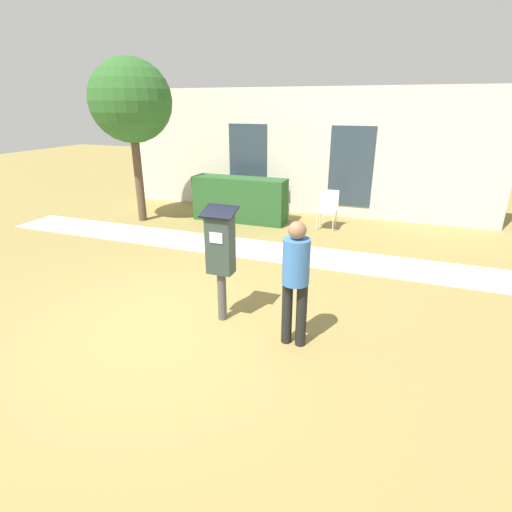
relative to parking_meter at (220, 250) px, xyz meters
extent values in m
plane|color=olive|center=(-0.58, -0.47, -1.02)|extent=(40.00, 40.00, 0.00)
cube|color=beige|center=(-0.58, 2.78, -1.01)|extent=(12.00, 1.10, 0.02)
cube|color=silver|center=(-0.58, 6.12, 0.58)|extent=(10.00, 0.24, 3.20)
cube|color=#2D3D4C|center=(-1.98, 5.99, 0.28)|extent=(1.10, 0.02, 2.00)
cube|color=#2D3D4C|center=(0.82, 5.99, 0.28)|extent=(1.10, 0.02, 2.00)
cylinder|color=#4C4C4C|center=(0.00, 0.00, -0.67)|extent=(0.12, 0.12, 0.70)
cube|color=#2D3D38|center=(0.00, 0.00, 0.08)|extent=(0.34, 0.22, 0.80)
cube|color=silver|center=(0.00, -0.12, 0.20)|extent=(0.18, 0.01, 0.14)
cube|color=black|center=(0.00, 0.00, 0.51)|extent=(0.44, 0.31, 0.12)
cylinder|color=black|center=(0.99, -0.24, -0.61)|extent=(0.13, 0.13, 0.82)
cylinder|color=black|center=(1.17, -0.24, -0.61)|extent=(0.13, 0.13, 0.82)
cylinder|color=#386BB7|center=(1.08, -0.24, 0.08)|extent=(0.32, 0.32, 0.55)
sphere|color=#8C6647|center=(1.08, -0.24, 0.46)|extent=(0.21, 0.21, 0.21)
cylinder|color=silver|center=(-2.16, 4.66, -0.81)|extent=(0.03, 0.03, 0.42)
cylinder|color=silver|center=(-1.78, 4.66, -0.81)|extent=(0.03, 0.03, 0.42)
cylinder|color=silver|center=(-2.16, 5.04, -0.81)|extent=(0.03, 0.03, 0.42)
cylinder|color=silver|center=(-1.78, 5.04, -0.81)|extent=(0.03, 0.03, 0.42)
cube|color=silver|center=(-1.97, 4.85, -0.58)|extent=(0.44, 0.44, 0.04)
cube|color=silver|center=(-1.97, 5.05, -0.34)|extent=(0.44, 0.04, 0.44)
cylinder|color=silver|center=(-0.92, 4.79, -0.81)|extent=(0.03, 0.03, 0.42)
cylinder|color=silver|center=(-0.54, 4.79, -0.81)|extent=(0.03, 0.03, 0.42)
cylinder|color=silver|center=(-0.92, 5.17, -0.81)|extent=(0.03, 0.03, 0.42)
cylinder|color=silver|center=(-0.54, 5.17, -0.81)|extent=(0.03, 0.03, 0.42)
cube|color=silver|center=(-0.73, 4.98, -0.58)|extent=(0.44, 0.44, 0.04)
cube|color=silver|center=(-0.73, 5.18, -0.34)|extent=(0.44, 0.04, 0.44)
cylinder|color=silver|center=(0.32, 4.58, -0.81)|extent=(0.03, 0.03, 0.42)
cylinder|color=silver|center=(0.70, 4.58, -0.81)|extent=(0.03, 0.03, 0.42)
cylinder|color=silver|center=(0.32, 4.96, -0.81)|extent=(0.03, 0.03, 0.42)
cylinder|color=silver|center=(0.70, 4.96, -0.81)|extent=(0.03, 0.03, 0.42)
cube|color=silver|center=(0.51, 4.77, -0.58)|extent=(0.44, 0.44, 0.04)
cube|color=silver|center=(0.51, 4.97, -0.34)|extent=(0.44, 0.04, 0.44)
cube|color=#285628|center=(-1.69, 4.68, -0.47)|extent=(2.37, 0.60, 1.10)
cylinder|color=brown|center=(-4.05, 3.86, 0.08)|extent=(0.20, 0.20, 2.20)
sphere|color=#2D6028|center=(-4.05, 3.86, 1.85)|extent=(1.90, 1.90, 1.90)
camera|label=1|loc=(2.14, -4.41, 1.79)|focal=28.00mm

